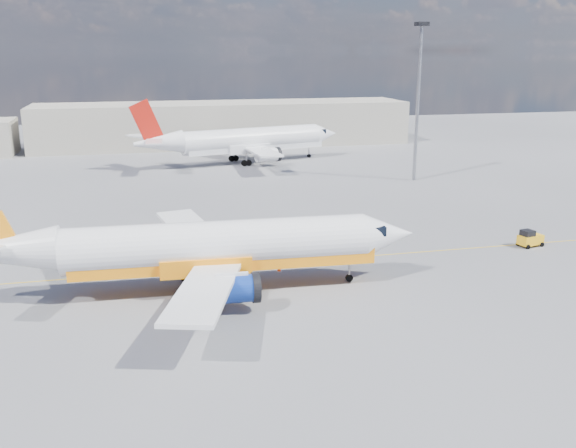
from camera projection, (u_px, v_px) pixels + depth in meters
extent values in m
plane|color=#5A595E|center=(291.00, 274.00, 51.98)|extent=(240.00, 240.00, 0.00)
cube|color=yellow|center=(283.00, 263.00, 54.79)|extent=(70.00, 0.15, 0.01)
cube|color=#B6AF9D|center=(224.00, 124.00, 122.45)|extent=(70.00, 14.00, 8.00)
cylinder|color=white|center=(218.00, 244.00, 47.51)|extent=(22.55, 4.43, 3.46)
cone|color=white|center=(388.00, 234.00, 49.95)|extent=(4.22, 3.64, 3.46)
cone|color=white|center=(6.00, 251.00, 44.70)|extent=(7.27, 3.60, 3.29)
cube|color=black|center=(371.00, 228.00, 49.54)|extent=(1.83, 2.42, 0.71)
cube|color=orange|center=(225.00, 258.00, 47.91)|extent=(22.52, 3.82, 1.22)
cube|color=white|center=(193.00, 231.00, 54.23)|extent=(5.64, 12.63, 0.82)
cube|color=white|center=(204.00, 291.00, 40.71)|extent=(6.60, 12.65, 0.82)
cylinder|color=navy|center=(220.00, 250.00, 52.45)|extent=(3.75, 2.09, 1.94)
cylinder|color=navy|center=(232.00, 289.00, 43.76)|extent=(3.75, 2.09, 1.94)
cylinder|color=black|center=(240.00, 248.00, 52.75)|extent=(0.60, 2.16, 2.14)
cylinder|color=black|center=(256.00, 287.00, 44.06)|extent=(0.60, 2.16, 2.14)
cylinder|color=gray|center=(350.00, 266.00, 50.01)|extent=(0.19, 0.19, 2.14)
cylinder|color=black|center=(349.00, 278.00, 50.27)|extent=(0.58, 0.27, 0.57)
cylinder|color=black|center=(191.00, 276.00, 50.30)|extent=(0.93, 0.43, 0.92)
cylinder|color=black|center=(194.00, 298.00, 45.66)|extent=(0.93, 0.43, 0.92)
cylinder|color=white|center=(252.00, 139.00, 102.76)|extent=(23.52, 9.35, 3.61)
cone|color=white|center=(325.00, 134.00, 109.01)|extent=(5.02, 4.56, 3.61)
cone|color=white|center=(158.00, 143.00, 95.69)|extent=(8.05, 5.18, 3.43)
cube|color=black|center=(318.00, 131.00, 108.19)|extent=(2.36, 2.82, 0.74)
cube|color=white|center=(255.00, 146.00, 103.32)|extent=(23.36, 8.73, 1.27)
cube|color=white|center=(225.00, 140.00, 108.63)|extent=(9.07, 12.82, 0.85)
cube|color=white|center=(263.00, 152.00, 95.96)|extent=(3.51, 12.77, 0.85)
cylinder|color=white|center=(243.00, 147.00, 107.59)|extent=(4.21, 2.91, 2.02)
cylinder|color=white|center=(268.00, 155.00, 99.44)|extent=(4.21, 2.91, 2.02)
cylinder|color=black|center=(252.00, 146.00, 108.36)|extent=(1.07, 2.29, 2.23)
cylinder|color=black|center=(278.00, 154.00, 100.21)|extent=(1.07, 2.29, 2.23)
cube|color=#B7180E|center=(146.00, 122.00, 94.13)|extent=(4.91, 1.56, 6.63)
cube|color=white|center=(141.00, 136.00, 97.69)|extent=(4.82, 5.73, 0.19)
cube|color=white|center=(154.00, 142.00, 91.90)|extent=(2.66, 5.44, 0.19)
cylinder|color=gray|center=(309.00, 150.00, 108.22)|extent=(0.23, 0.23, 2.23)
cylinder|color=black|center=(309.00, 156.00, 108.49)|extent=(0.64, 0.40, 0.59)
cylinder|color=black|center=(234.00, 158.00, 104.85)|extent=(1.03, 0.63, 0.96)
cylinder|color=black|center=(247.00, 163.00, 100.50)|extent=(1.03, 0.63, 0.96)
cylinder|color=black|center=(518.00, 243.00, 59.48)|extent=(0.46, 0.26, 0.43)
cylinder|color=black|center=(528.00, 247.00, 58.43)|extent=(0.46, 0.26, 0.43)
cylinder|color=black|center=(532.00, 241.00, 60.20)|extent=(0.46, 0.26, 0.43)
cylinder|color=black|center=(542.00, 245.00, 59.15)|extent=(0.46, 0.26, 0.43)
cube|color=yellow|center=(530.00, 240.00, 59.20)|extent=(2.45, 1.66, 0.86)
cube|color=black|center=(528.00, 233.00, 58.84)|extent=(1.23, 1.23, 0.52)
cube|color=white|center=(279.00, 271.00, 52.63)|extent=(0.40, 0.40, 0.04)
cone|color=#FD370A|center=(279.00, 268.00, 52.56)|extent=(0.34, 0.34, 0.51)
cylinder|color=gray|center=(418.00, 106.00, 86.96)|extent=(0.45, 0.45, 20.60)
cube|color=black|center=(422.00, 24.00, 84.19)|extent=(1.54, 1.54, 0.51)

